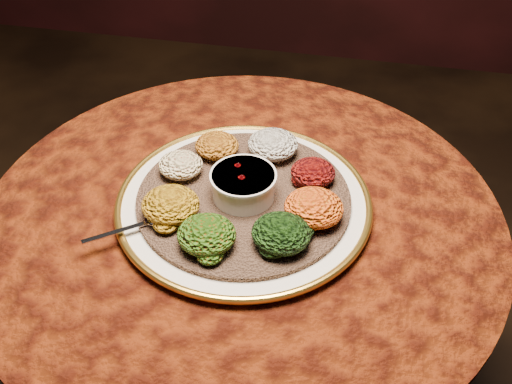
# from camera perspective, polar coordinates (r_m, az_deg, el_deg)

# --- Properties ---
(table) EXTENTS (0.96, 0.96, 0.73)m
(table) POSITION_cam_1_polar(r_m,az_deg,el_deg) (1.18, -1.35, -7.94)
(table) COLOR black
(table) RESTS_ON ground
(platter) EXTENTS (0.53, 0.53, 0.02)m
(platter) POSITION_cam_1_polar(r_m,az_deg,el_deg) (1.05, -1.23, -1.00)
(platter) COLOR beige
(platter) RESTS_ON table
(injera) EXTENTS (0.52, 0.52, 0.01)m
(injera) POSITION_cam_1_polar(r_m,az_deg,el_deg) (1.04, -1.24, -0.56)
(injera) COLOR brown
(injera) RESTS_ON platter
(stew_bowl) EXTENTS (0.12, 0.12, 0.05)m
(stew_bowl) POSITION_cam_1_polar(r_m,az_deg,el_deg) (1.02, -1.27, 0.86)
(stew_bowl) COLOR silver
(stew_bowl) RESTS_ON injera
(spoon) EXTENTS (0.13, 0.10, 0.01)m
(spoon) POSITION_cam_1_polar(r_m,az_deg,el_deg) (1.00, -10.58, -2.92)
(spoon) COLOR silver
(spoon) RESTS_ON injera
(portion_ayib) EXTENTS (0.10, 0.09, 0.05)m
(portion_ayib) POSITION_cam_1_polar(r_m,az_deg,el_deg) (1.12, 1.71, 4.77)
(portion_ayib) COLOR beige
(portion_ayib) RESTS_ON injera
(portion_kitfo) EXTENTS (0.08, 0.08, 0.04)m
(portion_kitfo) POSITION_cam_1_polar(r_m,az_deg,el_deg) (1.06, 5.72, 1.98)
(portion_kitfo) COLOR black
(portion_kitfo) RESTS_ON injera
(portion_tikil) EXTENTS (0.10, 0.10, 0.05)m
(portion_tikil) POSITION_cam_1_polar(r_m,az_deg,el_deg) (0.98, 5.80, -1.56)
(portion_tikil) COLOR #B8860F
(portion_tikil) RESTS_ON injera
(portion_gomen) EXTENTS (0.10, 0.09, 0.05)m
(portion_gomen) POSITION_cam_1_polar(r_m,az_deg,el_deg) (0.93, 2.54, -4.14)
(portion_gomen) COLOR black
(portion_gomen) RESTS_ON injera
(portion_mixveg) EXTENTS (0.10, 0.09, 0.05)m
(portion_mixveg) POSITION_cam_1_polar(r_m,az_deg,el_deg) (0.94, -4.95, -4.27)
(portion_mixveg) COLOR #933309
(portion_mixveg) RESTS_ON injera
(portion_kik) EXTENTS (0.10, 0.10, 0.05)m
(portion_kik) POSITION_cam_1_polar(r_m,az_deg,el_deg) (0.99, -8.54, -1.27)
(portion_kik) COLOR #B2800F
(portion_kik) RESTS_ON injera
(portion_timatim) EXTENTS (0.08, 0.08, 0.04)m
(portion_timatim) POSITION_cam_1_polar(r_m,az_deg,el_deg) (1.08, -7.55, 2.69)
(portion_timatim) COLOR maroon
(portion_timatim) RESTS_ON injera
(portion_shiro) EXTENTS (0.09, 0.08, 0.04)m
(portion_shiro) POSITION_cam_1_polar(r_m,az_deg,el_deg) (1.12, -3.93, 4.66)
(portion_shiro) COLOR #A35F13
(portion_shiro) RESTS_ON injera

